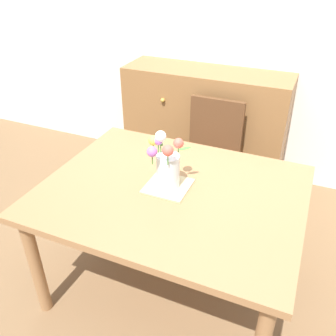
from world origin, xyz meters
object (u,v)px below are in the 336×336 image
Objects in this scene: chair_far at (211,150)px; flower_vase at (167,164)px; dining_table at (172,202)px; dresser at (204,126)px.

chair_far is 0.96m from flower_vase.
chair_far is (-0.05, 0.90, -0.13)m from dining_table.
dresser is at bearing -65.98° from chair_far.
dresser is at bearing 100.25° from dining_table.
chair_far is 0.48m from dresser.
dresser reaches higher than dining_table.
dining_table is 0.91m from chair_far.
dresser is at bearing 98.84° from flower_vase.
flower_vase reaches higher than dresser.
flower_vase is at bearing 90.77° from chair_far.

